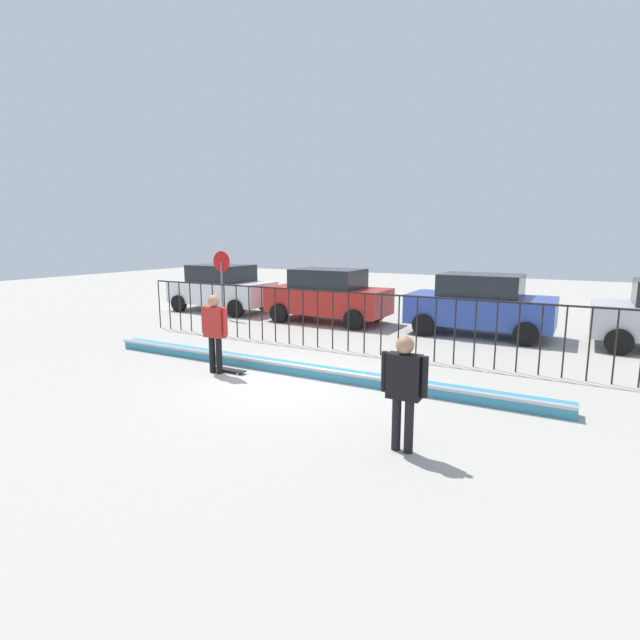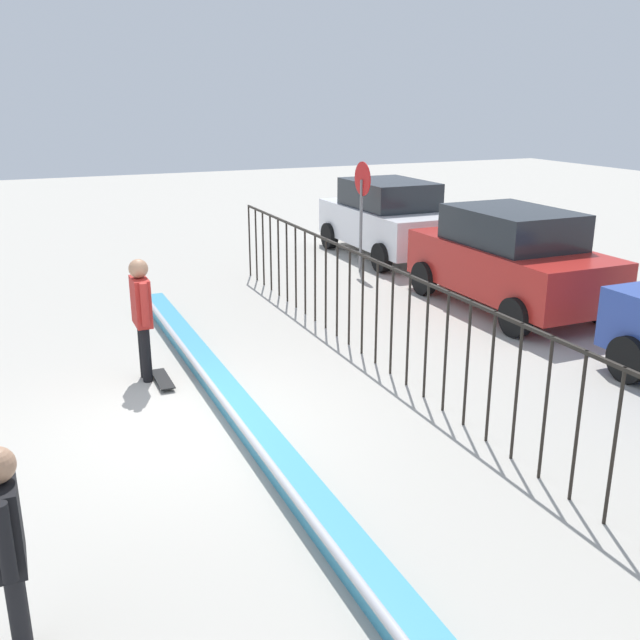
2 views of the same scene
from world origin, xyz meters
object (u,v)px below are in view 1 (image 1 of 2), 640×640
Objects in this scene: stop_sign at (222,275)px; skateboard at (230,370)px; parked_car_red at (328,295)px; parked_car_blue at (480,304)px; parked_car_white at (222,288)px; skateboarder at (215,327)px; camera_operator at (404,383)px.

skateboard is at bearing -48.68° from stop_sign.
parked_car_blue is (5.20, 0.20, 0.00)m from parked_car_red.
skateboard is 0.19× the size of parked_car_white.
skateboard is at bearing -50.97° from parked_car_white.
skateboarder is 5.33m from camera_operator.
stop_sign is at bearing -51.07° from parked_car_white.
parked_car_red is 4.05m from stop_sign.
parked_car_blue is (4.06, 7.04, 0.91)m from skateboard.
parked_car_blue reaches higher than skateboard.
camera_operator is 0.39× the size of parked_car_white.
skateboard is 0.19× the size of parked_car_blue.
skateboarder reaches higher than skateboard.
skateboard is 7.00m from parked_car_red.
stop_sign is (-4.70, 5.81, 0.56)m from skateboarder.
parked_car_red reaches higher than camera_operator.
stop_sign reaches higher than parked_car_red.
parked_car_red is (-5.90, 8.83, -0.04)m from camera_operator.
parked_car_white is 1.89m from stop_sign.
parked_car_red and parked_car_blue have the same top height.
parked_car_red is 5.20m from parked_car_blue.
parked_car_white is (-10.88, 8.96, -0.04)m from camera_operator.
parked_car_blue is at bearing 53.60° from skateboard.
parked_car_white reaches higher than camera_operator.
camera_operator is at bearing -38.13° from stop_sign.
stop_sign reaches higher than skateboard.
skateboarder is 0.71× the size of stop_sign.
skateboarder is at bearing -0.34° from camera_operator.
camera_operator is 0.39× the size of parked_car_red.
parked_car_red is at bearing -3.74° from parked_car_white.
camera_operator is (4.76, -1.99, 0.95)m from skateboard.
parked_car_white is (-6.12, 6.97, 0.91)m from skateboard.
camera_operator is 9.06m from parked_car_blue.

